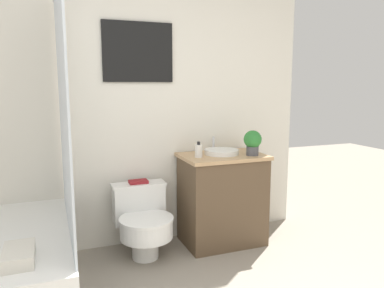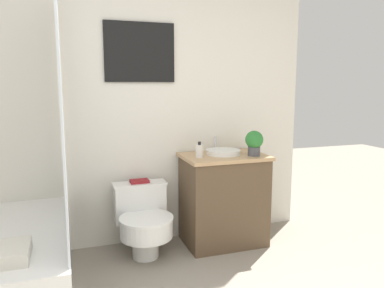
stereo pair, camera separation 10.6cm
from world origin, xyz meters
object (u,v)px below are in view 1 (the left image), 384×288
(sink, at_px, (221,152))
(toilet, at_px, (143,220))
(soap_bottle, at_px, (199,151))
(potted_plant, at_px, (253,142))
(book_on_tank, at_px, (138,182))

(sink, bearing_deg, toilet, -177.05)
(soap_bottle, height_order, potted_plant, potted_plant)
(toilet, relative_size, potted_plant, 2.68)
(toilet, bearing_deg, sink, 2.95)
(potted_plant, distance_m, book_on_tank, 1.01)
(toilet, xyz_separation_m, sink, (0.70, 0.04, 0.50))
(sink, height_order, soap_bottle, same)
(toilet, relative_size, soap_bottle, 4.38)
(soap_bottle, distance_m, potted_plant, 0.47)
(potted_plant, xyz_separation_m, book_on_tank, (-0.92, 0.25, -0.32))
(soap_bottle, bearing_deg, potted_plant, -10.28)
(potted_plant, height_order, book_on_tank, potted_plant)
(soap_bottle, bearing_deg, sink, 14.02)
(toilet, xyz_separation_m, potted_plant, (0.92, -0.10, 0.60))
(toilet, bearing_deg, book_on_tank, 90.00)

